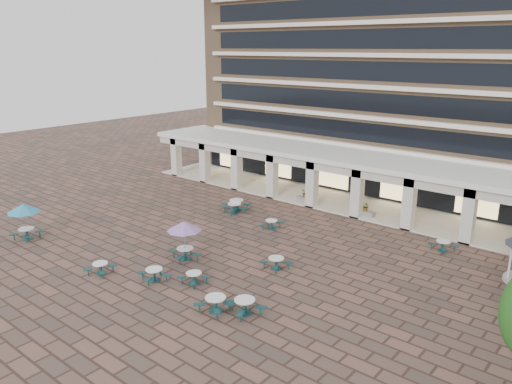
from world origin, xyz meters
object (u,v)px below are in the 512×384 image
at_px(picnic_table_2, 194,277).
at_px(picnic_table_3, 216,303).
at_px(picnic_table_1, 154,274).
at_px(planter_left, 305,197).
at_px(planter_right, 365,211).

bearing_deg(picnic_table_2, picnic_table_3, -23.45).
xyz_separation_m(picnic_table_2, picnic_table_3, (3.12, -1.44, 0.08)).
distance_m(picnic_table_1, picnic_table_3, 5.15).
relative_size(picnic_table_3, planter_left, 1.25).
bearing_deg(picnic_table_2, planter_left, 104.02).
bearing_deg(planter_left, picnic_table_3, -69.23).
xyz_separation_m(picnic_table_1, picnic_table_3, (5.14, -0.24, 0.04)).
height_order(picnic_table_3, planter_left, planter_left).
distance_m(picnic_table_2, planter_left, 17.12).
xyz_separation_m(picnic_table_3, planter_left, (-6.88, 18.14, 0.06)).
bearing_deg(picnic_table_3, picnic_table_2, 151.77).
height_order(picnic_table_3, planter_right, planter_right).
distance_m(picnic_table_1, planter_right, 18.34).
xyz_separation_m(planter_left, planter_right, (5.72, -0.00, -0.04)).
bearing_deg(planter_right, picnic_table_2, -96.67).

